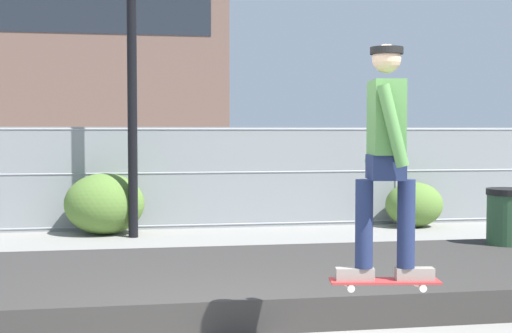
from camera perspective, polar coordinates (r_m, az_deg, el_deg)
gravel_berm at (r=7.67m, az=-2.91°, el=-9.31°), size 15.81×2.95×0.31m
skateboard at (r=5.35m, az=10.30°, el=-9.09°), size 0.82×0.32×0.07m
skater at (r=5.24m, az=10.39°, el=1.53°), size 0.73×0.61×1.72m
chain_fence at (r=12.93m, az=-5.77°, el=-0.89°), size 24.27×0.06×1.85m
parked_car_mid at (r=15.08m, az=-3.01°, el=-0.72°), size 4.52×2.20×1.66m
parked_car_far at (r=17.27m, az=18.67°, el=-0.42°), size 4.52×2.19×1.66m
library_building at (r=50.09m, az=-19.72°, el=8.86°), size 28.78×10.35×14.38m
shrub_center at (r=12.46m, az=-12.08°, el=-2.95°), size 1.36×1.11×1.05m
shrub_right at (r=13.46m, az=12.60°, el=-3.01°), size 1.08×0.88×0.83m
trash_bin at (r=9.76m, az=19.66°, el=-4.68°), size 0.59×0.59×1.03m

